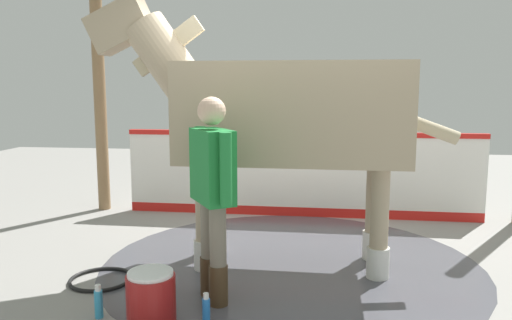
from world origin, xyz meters
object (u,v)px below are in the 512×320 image
bottle_shampoo (99,303)px  bottle_spray (206,310)px  handler (213,186)px  hose_coil (101,279)px  wash_bucket (151,296)px  horse (280,115)px

bottle_shampoo → bottle_spray: (0.81, -0.00, -0.01)m
handler → hose_coil: bearing=134.7°
bottle_shampoo → handler: bearing=28.2°
hose_coil → bottle_shampoo: bearing=-66.8°
handler → wash_bucket: size_ratio=4.38×
horse → hose_coil: bearing=23.7°
wash_bucket → handler: bearing=46.6°
hose_coil → handler: bearing=-13.2°
wash_bucket → hose_coil: (-0.68, 0.65, -0.16)m
wash_bucket → bottle_spray: wash_bucket is taller
handler → bottle_spray: handler is taller
wash_bucket → bottle_shampoo: wash_bucket is taller
horse → hose_coil: 2.16m
wash_bucket → hose_coil: wash_bucket is taller
bottle_spray → hose_coil: bottle_spray is taller
horse → hose_coil: size_ratio=6.21×
horse → handler: size_ratio=2.13×
handler → wash_bucket: handler is taller
handler → horse: bearing=31.5°
wash_bucket → bottle_shampoo: size_ratio=1.46×
wash_bucket → bottle_spray: bearing=-2.7°
bottle_shampoo → horse: bearing=47.0°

